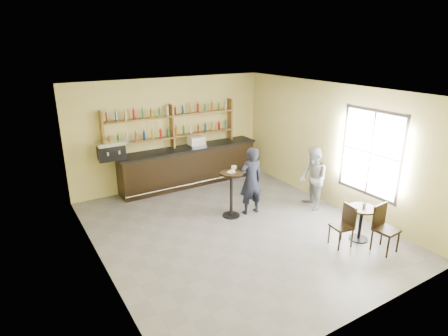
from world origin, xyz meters
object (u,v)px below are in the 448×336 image
cafe_table (360,224)px  pedestal_table (231,194)px  bar_counter (189,166)px  chair_south (386,230)px  espresso_machine (111,150)px  patron_second (313,179)px  pastry_case (196,141)px  man_main (251,181)px  chair_west (342,226)px

cafe_table → pedestal_table: bearing=126.1°
bar_counter → chair_south: (1.74, -5.58, -0.08)m
espresso_machine → chair_south: size_ratio=0.69×
cafe_table → patron_second: 1.84m
cafe_table → chair_south: chair_south is taller
cafe_table → chair_south: size_ratio=0.77×
espresso_machine → pastry_case: (2.53, 0.00, -0.10)m
pastry_case → pedestal_table: pastry_case is taller
pedestal_table → cafe_table: pedestal_table is taller
man_main → patron_second: size_ratio=1.06×
chair_west → pedestal_table: bearing=-144.0°
chair_south → bar_counter: bearing=102.8°
cafe_table → man_main: bearing=118.2°
chair_west → patron_second: (0.81, 1.72, 0.36)m
espresso_machine → pastry_case: size_ratio=1.45×
bar_counter → chair_west: bar_counter is taller
bar_counter → pedestal_table: (-0.10, -2.52, -0.00)m
espresso_machine → pedestal_table: espresso_machine is taller
bar_counter → pastry_case: pastry_case is taller
espresso_machine → chair_west: bearing=-49.0°
pedestal_table → cafe_table: (1.79, -2.46, -0.20)m
patron_second → pedestal_table: bearing=-90.9°
espresso_machine → chair_west: size_ratio=0.76×
bar_counter → pedestal_table: size_ratio=3.70×
pedestal_table → patron_second: patron_second is taller
pastry_case → bar_counter: bearing=-176.6°
bar_counter → cafe_table: size_ratio=5.61×
bar_counter → espresso_machine: size_ratio=6.23×
chair_south → patron_second: size_ratio=0.62×
pedestal_table → man_main: size_ratio=0.68×
espresso_machine → chair_south: bearing=-48.0°
pedestal_table → chair_south: 3.57m
chair_south → chair_west: bearing=128.2°
bar_counter → chair_south: 5.85m
espresso_machine → man_main: size_ratio=0.40×
espresso_machine → pedestal_table: (2.18, -2.52, -0.84)m
pedestal_table → patron_second: bearing=-18.5°
pastry_case → man_main: bearing=-82.9°
espresso_machine → chair_west: 6.08m
patron_second → chair_south: bearing=12.5°
espresso_machine → man_main: 3.79m
cafe_table → chair_west: (-0.55, 0.05, 0.07)m
espresso_machine → cafe_table: 6.45m
espresso_machine → cafe_table: size_ratio=0.90×
pastry_case → chair_west: bearing=-76.3°
chair_south → pedestal_table: bearing=116.5°
patron_second → cafe_table: bearing=9.2°
espresso_machine → man_main: bearing=-37.8°
man_main → pedestal_table: bearing=-5.0°
cafe_table → bar_counter: bearing=108.8°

